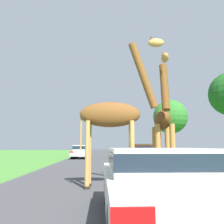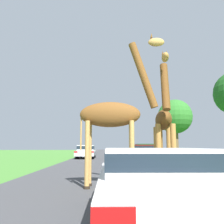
# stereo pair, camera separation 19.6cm
# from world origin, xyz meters

# --- Properties ---
(road) EXTENTS (8.05, 120.00, 0.00)m
(road) POSITION_xyz_m (0.00, 30.00, 0.00)
(road) COLOR #424244
(road) RESTS_ON ground
(giraffe_near_road) EXTENTS (2.93, 0.81, 5.22)m
(giraffe_near_road) POSITION_xyz_m (-0.01, 8.53, 2.39)
(giraffe_near_road) COLOR tan
(giraffe_near_road) RESTS_ON ground
(giraffe_companion) EXTENTS (0.98, 2.79, 4.64)m
(giraffe_companion) POSITION_xyz_m (1.91, 9.66, 2.15)
(giraffe_companion) COLOR #B77F3D
(giraffe_companion) RESTS_ON ground
(car_lead_maroon) EXTENTS (1.92, 4.61, 1.29)m
(car_lead_maroon) POSITION_xyz_m (0.58, 4.85, 0.71)
(car_lead_maroon) COLOR silver
(car_lead_maroon) RESTS_ON ground
(car_queue_right) EXTENTS (1.96, 4.63, 1.41)m
(car_queue_right) POSITION_xyz_m (-2.58, 26.73, 0.76)
(car_queue_right) COLOR silver
(car_queue_right) RESTS_ON ground
(car_queue_left) EXTENTS (1.71, 4.46, 1.52)m
(car_queue_left) POSITION_xyz_m (3.21, 22.79, 0.80)
(car_queue_left) COLOR #144C28
(car_queue_left) RESTS_ON ground
(car_far_ahead) EXTENTS (1.73, 4.04, 1.41)m
(car_far_ahead) POSITION_xyz_m (2.10, 15.22, 0.75)
(car_far_ahead) COLOR #561914
(car_far_ahead) RESTS_ON ground
(tree_right_cluster) EXTENTS (4.21, 4.21, 7.03)m
(tree_right_cluster) POSITION_xyz_m (8.08, 29.50, 4.86)
(tree_right_cluster) COLOR brown
(tree_right_cluster) RESTS_ON ground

